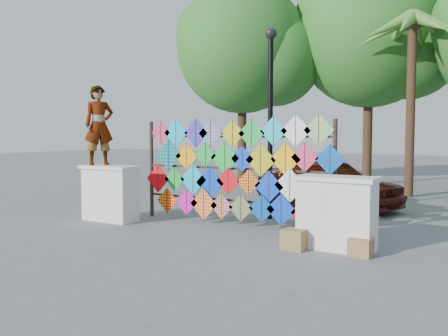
{
  "coord_description": "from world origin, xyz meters",
  "views": [
    {
      "loc": [
        5.58,
        -8.48,
        2.02
      ],
      "look_at": [
        -0.1,
        0.6,
        1.27
      ],
      "focal_mm": 40.0,
      "sensor_mm": 36.0,
      "label": 1
    }
  ],
  "objects": [
    {
      "name": "cardboard_box_far",
      "position": [
        3.21,
        -0.46,
        0.15
      ],
      "size": [
        0.36,
        0.33,
        0.3
      ],
      "primitive_type": "cube",
      "color": "olive",
      "rests_on": "ground"
    },
    {
      "name": "cardboard_box_near",
      "position": [
        2.08,
        -0.59,
        0.18
      ],
      "size": [
        0.4,
        0.35,
        0.35
      ],
      "primitive_type": "cube",
      "color": "olive",
      "rests_on": "ground"
    },
    {
      "name": "ground",
      "position": [
        0.0,
        0.0,
        0.0
      ],
      "size": [
        80.0,
        80.0,
        0.0
      ],
      "primitive_type": "plane",
      "color": "slate",
      "rests_on": "ground"
    },
    {
      "name": "parapet_right",
      "position": [
        2.7,
        -0.2,
        0.65
      ],
      "size": [
        1.4,
        0.65,
        1.28
      ],
      "color": "white",
      "rests_on": "ground"
    },
    {
      "name": "tree_west",
      "position": [
        -4.4,
        9.03,
        5.38
      ],
      "size": [
        5.85,
        5.2,
        8.01
      ],
      "color": "#43301C",
      "rests_on": "ground"
    },
    {
      "name": "vendor_woman",
      "position": [
        -3.02,
        -0.2,
        2.2
      ],
      "size": [
        0.72,
        0.8,
        1.84
      ],
      "primitive_type": "imported",
      "rotation": [
        0.0,
        0.0,
        1.04
      ],
      "color": "#99999E",
      "rests_on": "parapet_left"
    },
    {
      "name": "parapet_left",
      "position": [
        -2.7,
        -0.2,
        0.65
      ],
      "size": [
        1.4,
        0.65,
        1.28
      ],
      "color": "white",
      "rests_on": "ground"
    },
    {
      "name": "lamppost",
      "position": [
        0.3,
        2.0,
        2.69
      ],
      "size": [
        0.28,
        0.28,
        4.46
      ],
      "color": "black",
      "rests_on": "ground"
    },
    {
      "name": "palm_tree",
      "position": [
        2.2,
        8.0,
        4.95
      ],
      "size": [
        3.62,
        3.62,
        5.83
      ],
      "color": "#43301C",
      "rests_on": "ground"
    },
    {
      "name": "sedan",
      "position": [
        0.87,
        4.31,
        0.69
      ],
      "size": [
        4.34,
        2.58,
        1.39
      ],
      "primitive_type": "imported",
      "rotation": [
        0.0,
        0.0,
        1.33
      ],
      "color": "#4E160D",
      "rests_on": "ground"
    },
    {
      "name": "tree_mid",
      "position": [
        0.11,
        11.03,
        5.77
      ],
      "size": [
        6.3,
        5.6,
        8.61
      ],
      "color": "#43301C",
      "rests_on": "ground"
    },
    {
      "name": "kite_rack",
      "position": [
        0.07,
        0.73,
        1.23
      ],
      "size": [
        4.89,
        0.24,
        2.4
      ],
      "color": "black",
      "rests_on": "ground"
    }
  ]
}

